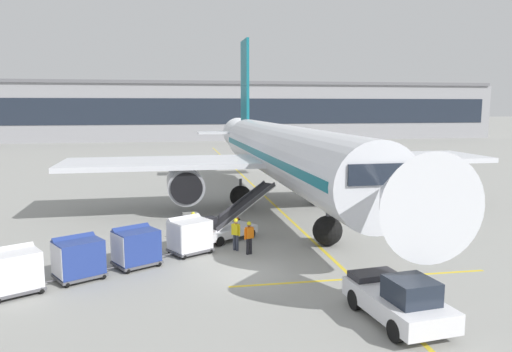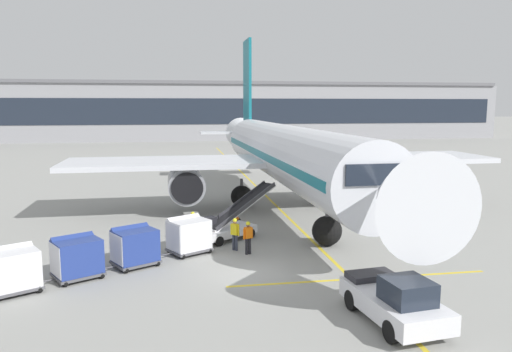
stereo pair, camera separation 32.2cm
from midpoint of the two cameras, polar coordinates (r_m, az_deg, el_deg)
ground_plane at (r=22.86m, az=-1.28°, el=-11.32°), size 600.00×600.00×0.00m
parked_airplane at (r=36.34m, az=2.90°, el=2.59°), size 31.68×42.20×14.50m
belt_loader at (r=28.37m, az=-3.37°, el=-5.62°), size 5.08×4.02×3.02m
baggage_cart_lead at (r=25.80m, az=-8.16°, el=-6.80°), size 2.76×2.38×1.91m
baggage_cart_second at (r=24.26m, az=-14.25°, el=-7.94°), size 2.76×2.38×1.91m
baggage_cart_third at (r=23.29m, az=-20.45°, el=-8.89°), size 2.76×2.38×1.91m
baggage_cart_fourth at (r=22.61m, az=-26.83°, el=-9.78°), size 2.76×2.38×1.91m
pushback_tug at (r=18.49m, az=15.85°, el=-13.73°), size 2.63×4.63×1.83m
ground_crew_by_loader at (r=25.39m, az=-1.18°, el=-6.96°), size 0.54×0.36×1.74m
ground_crew_by_carts at (r=27.82m, az=-7.66°, el=-5.69°), size 0.42×0.48×1.74m
ground_crew_marshaller at (r=26.08m, az=-2.74°, el=-6.56°), size 0.44×0.44×1.74m
ground_crew_wingwalker at (r=25.52m, az=-9.09°, el=-6.99°), size 0.39×0.51×1.74m
safety_cone_engine_keepout at (r=33.08m, az=-2.78°, el=-4.51°), size 0.67×0.67×0.76m
apron_guidance_line_lead_in at (r=36.20m, az=2.53°, el=-3.98°), size 0.20×110.00×0.01m
apron_guidance_line_stop_bar at (r=22.72m, az=11.87°, el=-11.61°), size 12.00×0.20×0.01m
terminal_building at (r=114.82m, az=-9.13°, el=7.50°), size 148.17×16.64×13.04m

